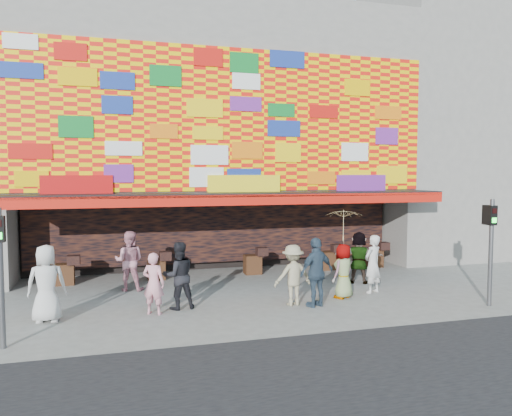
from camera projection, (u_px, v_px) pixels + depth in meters
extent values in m
plane|color=slate|center=(262.00, 308.00, 13.73)|extent=(90.00, 90.00, 0.00)
cube|color=gray|center=(208.00, 107.00, 20.95)|extent=(15.00, 8.00, 7.00)
cube|color=black|center=(205.00, 223.00, 22.26)|extent=(15.00, 6.00, 3.00)
cube|color=gray|center=(7.00, 240.00, 16.42)|extent=(0.40, 2.00, 3.00)
cube|color=gray|center=(398.00, 227.00, 20.42)|extent=(0.40, 2.00, 3.00)
cube|color=black|center=(233.00, 194.00, 16.78)|extent=(15.20, 1.60, 0.12)
cube|color=red|center=(239.00, 200.00, 16.05)|extent=(15.20, 0.04, 0.35)
cube|color=#FFCA00|center=(229.00, 120.00, 17.14)|extent=(14.80, 0.08, 4.90)
cube|color=black|center=(219.00, 229.00, 19.24)|extent=(14.00, 0.25, 2.50)
cube|color=gray|center=(469.00, 127.00, 24.54)|extent=(11.00, 8.00, 12.00)
cylinder|color=#59595B|center=(1.00, 279.00, 10.49)|extent=(0.12, 0.12, 3.00)
cylinder|color=#59595B|center=(491.00, 253.00, 13.89)|extent=(0.12, 0.12, 3.00)
cube|color=black|center=(492.00, 215.00, 13.81)|extent=(0.22, 0.18, 0.55)
cube|color=black|center=(495.00, 211.00, 13.71)|extent=(0.14, 0.02, 0.14)
cube|color=#19E533|center=(494.00, 220.00, 13.73)|extent=(0.14, 0.02, 0.14)
imported|color=silver|center=(46.00, 283.00, 12.43)|extent=(0.96, 0.63, 1.94)
imported|color=pink|center=(154.00, 283.00, 13.10)|extent=(0.71, 0.63, 1.64)
imported|color=black|center=(178.00, 276.00, 13.61)|extent=(0.99, 0.82, 1.85)
imported|color=tan|center=(293.00, 275.00, 14.03)|extent=(1.16, 0.73, 1.71)
imported|color=#304355|center=(317.00, 272.00, 13.85)|extent=(1.23, 0.81, 1.94)
imported|color=gray|center=(359.00, 257.00, 16.81)|extent=(1.68, 1.21, 1.76)
imported|color=gray|center=(343.00, 271.00, 14.81)|extent=(0.94, 0.83, 1.62)
imported|color=silver|center=(373.00, 264.00, 15.47)|extent=(0.78, 0.67, 1.81)
imported|color=pink|center=(129.00, 261.00, 15.76)|extent=(1.07, 0.92, 1.89)
imported|color=#CFB682|center=(344.00, 225.00, 14.71)|extent=(1.08, 1.10, 0.95)
cylinder|color=#4C3326|center=(344.00, 256.00, 14.77)|extent=(0.02, 0.02, 1.00)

